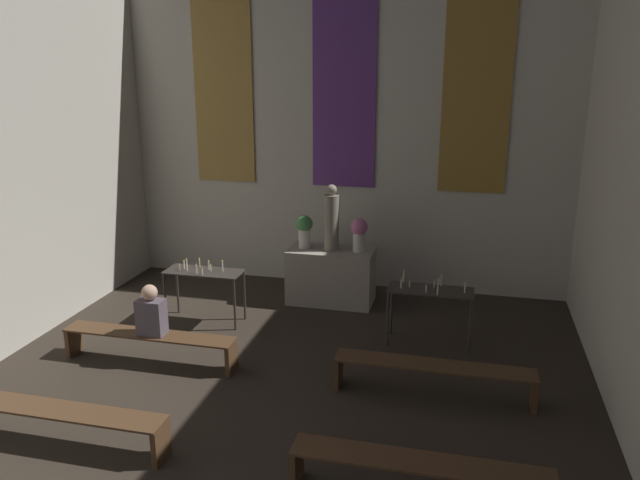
% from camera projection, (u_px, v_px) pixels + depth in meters
% --- Properties ---
extents(wall_back, '(8.10, 0.16, 5.74)m').
position_uv_depth(wall_back, '(345.00, 125.00, 10.86)').
color(wall_back, beige).
rests_on(wall_back, ground_plane).
extents(altar, '(1.43, 0.73, 0.94)m').
position_uv_depth(altar, '(331.00, 276.00, 10.57)').
color(altar, gray).
rests_on(altar, ground_plane).
extents(statue, '(0.25, 0.25, 1.10)m').
position_uv_depth(statue, '(331.00, 220.00, 10.30)').
color(statue, gray).
rests_on(statue, altar).
extents(flower_vase_left, '(0.28, 0.28, 0.56)m').
position_uv_depth(flower_vase_left, '(304.00, 229.00, 10.46)').
color(flower_vase_left, beige).
rests_on(flower_vase_left, altar).
extents(flower_vase_right, '(0.28, 0.28, 0.56)m').
position_uv_depth(flower_vase_right, '(359.00, 232.00, 10.24)').
color(flower_vase_right, beige).
rests_on(flower_vase_right, altar).
extents(candle_rack_left, '(1.21, 0.48, 1.04)m').
position_uv_depth(candle_rack_left, '(204.00, 278.00, 9.70)').
color(candle_rack_left, '#332D28').
rests_on(candle_rack_left, ground_plane).
extents(candle_rack_right, '(1.21, 0.48, 1.03)m').
position_uv_depth(candle_rack_right, '(430.00, 297.00, 8.91)').
color(candle_rack_right, '#332D28').
rests_on(candle_rack_right, ground_plane).
extents(pew_second_left, '(2.42, 0.36, 0.43)m').
position_uv_depth(pew_second_left, '(59.00, 417.00, 6.61)').
color(pew_second_left, '#4C331E').
rests_on(pew_second_left, ground_plane).
extents(pew_second_right, '(2.42, 0.36, 0.43)m').
position_uv_depth(pew_second_right, '(420.00, 471.00, 5.75)').
color(pew_second_right, '#4C331E').
rests_on(pew_second_right, ground_plane).
extents(pew_back_left, '(2.42, 0.36, 0.43)m').
position_uv_depth(pew_back_left, '(149.00, 340.00, 8.44)').
color(pew_back_left, '#4C331E').
rests_on(pew_back_left, ground_plane).
extents(pew_back_right, '(2.42, 0.36, 0.43)m').
position_uv_depth(pew_back_right, '(433.00, 372.00, 7.58)').
color(pew_back_right, '#4C331E').
rests_on(pew_back_right, ground_plane).
extents(person_seated, '(0.36, 0.24, 0.70)m').
position_uv_depth(person_seated, '(151.00, 312.00, 8.31)').
color(person_seated, '#564C56').
rests_on(person_seated, pew_back_left).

